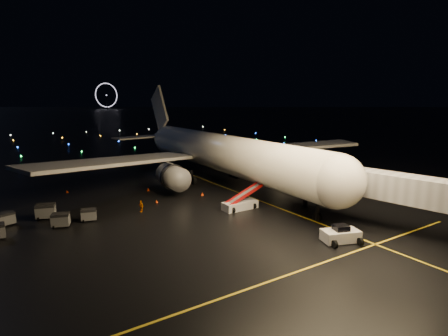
% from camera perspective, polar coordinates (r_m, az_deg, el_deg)
% --- Properties ---
extents(ground, '(2000.00, 2000.00, 0.00)m').
position_cam_1_polar(ground, '(331.16, -29.28, 6.89)').
color(ground, black).
rests_on(ground, ground).
extents(lane_centre, '(0.25, 80.00, 0.02)m').
position_cam_1_polar(lane_centre, '(57.00, 2.28, -4.00)').
color(lane_centre, yellow).
rests_on(lane_centre, ground).
extents(lane_cross, '(60.00, 0.25, 0.02)m').
position_cam_1_polar(lane_cross, '(28.81, 2.80, -19.49)').
color(lane_cross, yellow).
rests_on(lane_cross, ground).
extents(airliner, '(67.07, 63.93, 18.43)m').
position_cam_1_polar(airliner, '(65.67, -2.46, 6.12)').
color(airliner, silver).
rests_on(airliner, ground).
extents(pushback_tug, '(4.29, 3.16, 1.83)m').
position_cam_1_polar(pushback_tug, '(39.25, 18.50, -10.10)').
color(pushback_tug, silver).
rests_on(pushback_tug, ground).
extents(belt_loader, '(7.24, 1.99, 3.51)m').
position_cam_1_polar(belt_loader, '(47.91, 2.63, -4.71)').
color(belt_loader, silver).
rests_on(belt_loader, ground).
extents(crew_c, '(0.63, 1.01, 1.60)m').
position_cam_1_polar(crew_c, '(48.23, -13.39, -6.07)').
color(crew_c, '#FC8900').
rests_on(crew_c, ground).
extents(safety_cone_0, '(0.59, 0.59, 0.51)m').
position_cam_1_polar(safety_cone_0, '(55.22, -3.57, -4.23)').
color(safety_cone_0, '#FC4108').
rests_on(safety_cone_0, ground).
extents(safety_cone_1, '(0.58, 0.58, 0.53)m').
position_cam_1_polar(safety_cone_1, '(59.13, -12.25, -3.44)').
color(safety_cone_1, '#FC4108').
rests_on(safety_cone_1, ground).
extents(safety_cone_2, '(0.51, 0.51, 0.46)m').
position_cam_1_polar(safety_cone_2, '(52.16, -10.94, -5.34)').
color(safety_cone_2, '#FC4108').
rests_on(safety_cone_2, ground).
extents(safety_cone_3, '(0.44, 0.44, 0.46)m').
position_cam_1_polar(safety_cone_3, '(62.21, -24.24, -3.49)').
color(safety_cone_3, '#FC4108').
rests_on(safety_cone_3, ground).
extents(ferris_wheel, '(49.33, 16.80, 52.00)m').
position_cam_1_polar(ferris_wheel, '(773.90, -18.63, 11.06)').
color(ferris_wheel, black).
rests_on(ferris_wheel, ground).
extents(taxiway_lights, '(164.00, 92.00, 0.36)m').
position_cam_1_polar(taxiway_lights, '(138.39, -24.24, 3.86)').
color(taxiway_lights, black).
rests_on(taxiway_lights, ground).
extents(baggage_cart_0, '(2.26, 1.90, 1.64)m').
position_cam_1_polar(baggage_cart_0, '(45.75, -25.12, -7.71)').
color(baggage_cart_0, slate).
rests_on(baggage_cart_0, ground).
extents(baggage_cart_1, '(2.00, 1.61, 1.50)m').
position_cam_1_polar(baggage_cart_1, '(46.69, -21.21, -7.15)').
color(baggage_cart_1, slate).
rests_on(baggage_cart_1, ground).
extents(baggage_cart_2, '(2.53, 2.05, 1.88)m').
position_cam_1_polar(baggage_cart_2, '(49.66, -27.10, -6.32)').
color(baggage_cart_2, slate).
rests_on(baggage_cart_2, ground).
extents(baggage_cart_3, '(2.17, 1.83, 1.56)m').
position_cam_1_polar(baggage_cart_3, '(49.42, -32.11, -7.07)').
color(baggage_cart_3, slate).
rests_on(baggage_cart_3, ground).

